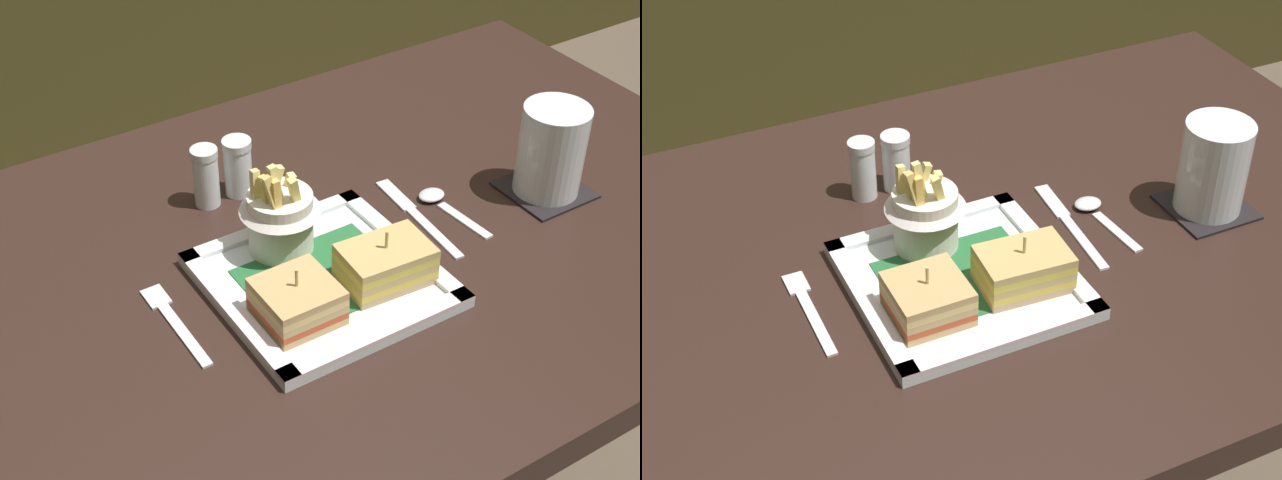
{
  "view_description": "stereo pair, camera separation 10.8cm",
  "coord_description": "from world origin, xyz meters",
  "views": [
    {
      "loc": [
        -0.47,
        -0.75,
        1.47
      ],
      "look_at": [
        -0.01,
        -0.03,
        0.81
      ],
      "focal_mm": 53.78,
      "sensor_mm": 36.0,
      "label": 1
    },
    {
      "loc": [
        -0.38,
        -0.8,
        1.47
      ],
      "look_at": [
        -0.01,
        -0.03,
        0.81
      ],
      "focal_mm": 53.78,
      "sensor_mm": 36.0,
      "label": 2
    }
  ],
  "objects": [
    {
      "name": "salt_shaker",
      "position": [
        -0.06,
        0.16,
        0.81
      ],
      "size": [
        0.03,
        0.03,
        0.08
      ],
      "color": "silver",
      "rests_on": "dining_table"
    },
    {
      "name": "water_glass",
      "position": [
        0.31,
        -0.05,
        0.83
      ],
      "size": [
        0.08,
        0.08,
        0.12
      ],
      "color": "silver",
      "rests_on": "dining_table"
    },
    {
      "name": "knife",
      "position": [
        0.14,
        -0.0,
        0.77
      ],
      "size": [
        0.03,
        0.18,
        0.0
      ],
      "color": "silver",
      "rests_on": "dining_table"
    },
    {
      "name": "fork",
      "position": [
        -0.2,
        -0.02,
        0.77
      ],
      "size": [
        0.02,
        0.14,
        0.0
      ],
      "color": "silver",
      "rests_on": "dining_table"
    },
    {
      "name": "drink_coaster",
      "position": [
        0.31,
        -0.05,
        0.77
      ],
      "size": [
        0.1,
        0.1,
        0.0
      ],
      "primitive_type": "cube",
      "color": "black",
      "rests_on": "dining_table"
    },
    {
      "name": "pepper_shaker",
      "position": [
        -0.02,
        0.16,
        0.8
      ],
      "size": [
        0.04,
        0.04,
        0.08
      ],
      "color": "silver",
      "rests_on": "dining_table"
    },
    {
      "name": "sandwich_half_right",
      "position": [
        0.03,
        -0.09,
        0.8
      ],
      "size": [
        0.1,
        0.07,
        0.07
      ],
      "color": "tan",
      "rests_on": "square_plate"
    },
    {
      "name": "spoon",
      "position": [
        0.18,
        -0.0,
        0.77
      ],
      "size": [
        0.04,
        0.12,
        0.01
      ],
      "color": "silver",
      "rests_on": "dining_table"
    },
    {
      "name": "square_plate",
      "position": [
        -0.03,
        -0.06,
        0.78
      ],
      "size": [
        0.24,
        0.24,
        0.02
      ],
      "color": "white",
      "rests_on": "dining_table"
    },
    {
      "name": "fries_cup",
      "position": [
        -0.04,
        0.02,
        0.83
      ],
      "size": [
        0.09,
        0.09,
        0.12
      ],
      "color": "silver",
      "rests_on": "square_plate"
    },
    {
      "name": "dining_table",
      "position": [
        0.0,
        0.0,
        0.62
      ],
      "size": [
        1.21,
        0.74,
        0.77
      ],
      "color": "#2F1E18",
      "rests_on": "ground_plane"
    },
    {
      "name": "sandwich_half_left",
      "position": [
        -0.09,
        -0.09,
        0.8
      ],
      "size": [
        0.08,
        0.08,
        0.06
      ],
      "color": "tan",
      "rests_on": "square_plate"
    }
  ]
}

